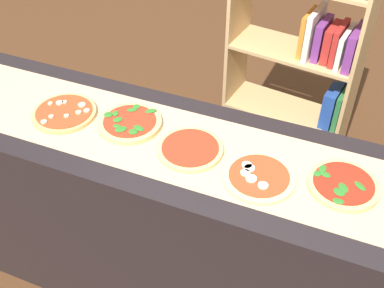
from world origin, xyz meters
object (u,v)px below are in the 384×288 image
object	(u,v)px
pizza_mushroom_0	(64,113)
bookshelf	(311,56)
pizza_spinach_4	(343,185)
pizza_spinach_1	(130,123)
pizza_plain_2	(190,149)
pizza_mozzarella_3	(259,177)

from	to	relation	value
pizza_mushroom_0	bookshelf	distance (m)	1.35
pizza_spinach_4	pizza_mushroom_0	bearing A→B (deg)	-178.94
pizza_spinach_4	bookshelf	xyz separation A→B (m)	(-0.30, 1.05, -0.15)
pizza_spinach_1	pizza_plain_2	distance (m)	0.28
pizza_spinach_1	pizza_mozzarella_3	distance (m)	0.56
pizza_mushroom_0	pizza_spinach_1	xyz separation A→B (m)	(0.27, 0.04, 0.00)
pizza_mushroom_0	pizza_plain_2	distance (m)	0.55
pizza_spinach_1	pizza_spinach_4	xyz separation A→B (m)	(0.82, -0.02, -0.00)
pizza_mushroom_0	pizza_plain_2	world-z (taller)	pizza_mushroom_0
pizza_plain_2	bookshelf	distance (m)	1.12
pizza_spinach_1	pizza_spinach_4	distance (m)	0.82
pizza_mushroom_0	bookshelf	bearing A→B (deg)	53.46
pizza_spinach_1	pizza_plain_2	bearing A→B (deg)	-9.90
pizza_mozzarella_3	bookshelf	xyz separation A→B (m)	(-0.03, 1.13, -0.15)
pizza_spinach_4	bookshelf	size ratio (longest dim) A/B	0.15
pizza_spinach_4	bookshelf	world-z (taller)	bookshelf
pizza_mozzarella_3	bookshelf	world-z (taller)	bookshelf
pizza_spinach_4	pizza_spinach_1	bearing A→B (deg)	178.57
pizza_plain_2	pizza_mozzarella_3	xyz separation A→B (m)	(0.27, -0.04, 0.00)
pizza_spinach_1	bookshelf	xyz separation A→B (m)	(0.52, 1.03, -0.15)
bookshelf	pizza_spinach_1	bearing A→B (deg)	-116.80
pizza_plain_2	bookshelf	world-z (taller)	bookshelf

